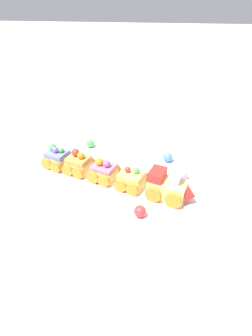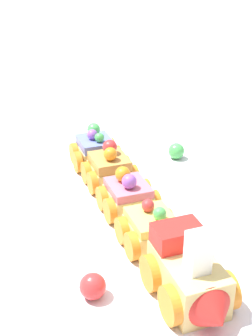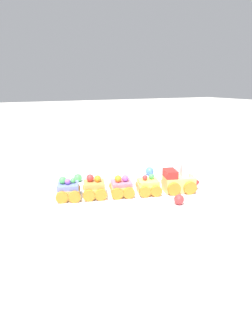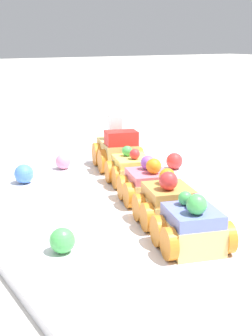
{
  "view_description": "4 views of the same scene",
  "coord_description": "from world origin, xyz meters",
  "px_view_note": "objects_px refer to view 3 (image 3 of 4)",
  "views": [
    {
      "loc": [
        0.11,
        -0.57,
        0.43
      ],
      "look_at": [
        0.02,
        0.02,
        0.03
      ],
      "focal_mm": 28.0,
      "sensor_mm": 36.0,
      "label": 1
    },
    {
      "loc": [
        0.4,
        -0.34,
        0.35
      ],
      "look_at": [
        -0.04,
        -0.01,
        0.07
      ],
      "focal_mm": 50.0,
      "sensor_mm": 36.0,
      "label": 2
    },
    {
      "loc": [
        -0.35,
        -0.66,
        0.33
      ],
      "look_at": [
        -0.0,
        0.02,
        0.08
      ],
      "focal_mm": 28.0,
      "sensor_mm": 36.0,
      "label": 3
    },
    {
      "loc": [
        -0.53,
        0.34,
        0.23
      ],
      "look_at": [
        0.04,
        -0.02,
        0.04
      ],
      "focal_mm": 50.0,
      "sensor_mm": 36.0,
      "label": 4
    }
  ],
  "objects_px": {
    "gumball_red": "(179,199)",
    "gumball_green": "(78,178)",
    "gumball_blue": "(150,171)",
    "cake_car_lemon": "(148,186)",
    "cake_car_blueberry": "(68,190)",
    "gumball_pink": "(173,177)",
    "cake_car_caramel": "(94,189)",
    "cake_train_locomotive": "(181,182)",
    "cake_car_strawberry": "(122,188)"
  },
  "relations": [
    {
      "from": "cake_car_lemon",
      "to": "gumball_blue",
      "type": "relative_size",
      "value": 2.98
    },
    {
      "from": "cake_car_blueberry",
      "to": "gumball_pink",
      "type": "relative_size",
      "value": 3.38
    },
    {
      "from": "cake_train_locomotive",
      "to": "cake_car_blueberry",
      "type": "xyz_separation_m",
      "value": [
        -0.33,
        0.1,
        -0.0
      ]
    },
    {
      "from": "cake_train_locomotive",
      "to": "cake_car_strawberry",
      "type": "distance_m",
      "value": 0.18
    },
    {
      "from": "cake_car_blueberry",
      "to": "gumball_red",
      "type": "bearing_deg",
      "value": -17.02
    },
    {
      "from": "gumball_red",
      "to": "gumball_green",
      "type": "xyz_separation_m",
      "value": [
        -0.2,
        0.3,
        -0.0
      ]
    },
    {
      "from": "cake_car_lemon",
      "to": "cake_train_locomotive",
      "type": "bearing_deg",
      "value": -0.05
    },
    {
      "from": "cake_car_strawberry",
      "to": "gumball_red",
      "type": "relative_size",
      "value": 3.16
    },
    {
      "from": "cake_car_strawberry",
      "to": "cake_car_caramel",
      "type": "relative_size",
      "value": 1.0
    },
    {
      "from": "gumball_blue",
      "to": "cake_train_locomotive",
      "type": "bearing_deg",
      "value": -87.4
    },
    {
      "from": "gumball_blue",
      "to": "gumball_red",
      "type": "bearing_deg",
      "value": -102.9
    },
    {
      "from": "gumball_pink",
      "to": "cake_car_caramel",
      "type": "bearing_deg",
      "value": -178.71
    },
    {
      "from": "gumball_blue",
      "to": "gumball_green",
      "type": "bearing_deg",
      "value": 168.81
    },
    {
      "from": "cake_train_locomotive",
      "to": "cake_car_caramel",
      "type": "xyz_separation_m",
      "value": [
        -0.25,
        0.08,
        -0.0
      ]
    },
    {
      "from": "gumball_pink",
      "to": "gumball_green",
      "type": "relative_size",
      "value": 0.97
    },
    {
      "from": "gumball_red",
      "to": "gumball_blue",
      "type": "relative_size",
      "value": 0.94
    },
    {
      "from": "cake_train_locomotive",
      "to": "cake_car_lemon",
      "type": "height_order",
      "value": "cake_train_locomotive"
    },
    {
      "from": "gumball_blue",
      "to": "gumball_green",
      "type": "relative_size",
      "value": 1.11
    },
    {
      "from": "gumball_red",
      "to": "gumball_blue",
      "type": "bearing_deg",
      "value": 77.1
    },
    {
      "from": "gumball_blue",
      "to": "gumball_pink",
      "type": "relative_size",
      "value": 1.14
    },
    {
      "from": "cake_train_locomotive",
      "to": "gumball_red",
      "type": "distance_m",
      "value": 0.1
    },
    {
      "from": "cake_train_locomotive",
      "to": "cake_car_strawberry",
      "type": "height_order",
      "value": "cake_train_locomotive"
    },
    {
      "from": "cake_train_locomotive",
      "to": "gumball_pink",
      "type": "distance_m",
      "value": 0.09
    },
    {
      "from": "gumball_green",
      "to": "gumball_blue",
      "type": "bearing_deg",
      "value": -11.19
    },
    {
      "from": "gumball_green",
      "to": "gumball_pink",
      "type": "bearing_deg",
      "value": -24.47
    },
    {
      "from": "cake_car_lemon",
      "to": "cake_car_blueberry",
      "type": "bearing_deg",
      "value": -179.99
    },
    {
      "from": "cake_car_lemon",
      "to": "gumball_pink",
      "type": "height_order",
      "value": "cake_car_lemon"
    },
    {
      "from": "cake_car_strawberry",
      "to": "gumball_blue",
      "type": "relative_size",
      "value": 2.98
    },
    {
      "from": "cake_car_strawberry",
      "to": "cake_car_caramel",
      "type": "bearing_deg",
      "value": 179.7
    },
    {
      "from": "cake_car_caramel",
      "to": "gumball_blue",
      "type": "distance_m",
      "value": 0.26
    },
    {
      "from": "cake_train_locomotive",
      "to": "gumball_pink",
      "type": "bearing_deg",
      "value": 84.31
    },
    {
      "from": "cake_train_locomotive",
      "to": "cake_car_lemon",
      "type": "bearing_deg",
      "value": 179.95
    },
    {
      "from": "cake_car_lemon",
      "to": "gumball_green",
      "type": "distance_m",
      "value": 0.25
    },
    {
      "from": "cake_train_locomotive",
      "to": "cake_car_strawberry",
      "type": "bearing_deg",
      "value": -179.92
    },
    {
      "from": "cake_car_strawberry",
      "to": "gumball_green",
      "type": "distance_m",
      "value": 0.19
    },
    {
      "from": "cake_car_blueberry",
      "to": "gumball_pink",
      "type": "xyz_separation_m",
      "value": [
        0.36,
        -0.02,
        -0.01
      ]
    },
    {
      "from": "cake_car_lemon",
      "to": "cake_car_blueberry",
      "type": "height_order",
      "value": "cake_car_blueberry"
    },
    {
      "from": "cake_train_locomotive",
      "to": "gumball_blue",
      "type": "relative_size",
      "value": 4.26
    },
    {
      "from": "gumball_red",
      "to": "cake_car_strawberry",
      "type": "bearing_deg",
      "value": 130.7
    },
    {
      "from": "cake_car_caramel",
      "to": "gumball_red",
      "type": "relative_size",
      "value": 3.16
    },
    {
      "from": "cake_car_lemon",
      "to": "gumball_red",
      "type": "xyz_separation_m",
      "value": [
        0.03,
        -0.11,
        -0.01
      ]
    },
    {
      "from": "cake_car_caramel",
      "to": "cake_car_strawberry",
      "type": "bearing_deg",
      "value": -0.3
    },
    {
      "from": "cake_car_caramel",
      "to": "cake_car_blueberry",
      "type": "height_order",
      "value": "cake_car_caramel"
    },
    {
      "from": "cake_car_caramel",
      "to": "gumball_green",
      "type": "bearing_deg",
      "value": 110.07
    },
    {
      "from": "gumball_red",
      "to": "gumball_pink",
      "type": "bearing_deg",
      "value": 58.33
    },
    {
      "from": "cake_car_lemon",
      "to": "gumball_red",
      "type": "distance_m",
      "value": 0.11
    },
    {
      "from": "cake_car_lemon",
      "to": "gumball_red",
      "type": "relative_size",
      "value": 3.16
    },
    {
      "from": "cake_car_strawberry",
      "to": "gumball_pink",
      "type": "xyz_separation_m",
      "value": [
        0.21,
        0.03,
        -0.01
      ]
    },
    {
      "from": "cake_car_blueberry",
      "to": "gumball_red",
      "type": "height_order",
      "value": "cake_car_blueberry"
    },
    {
      "from": "cake_car_caramel",
      "to": "gumball_pink",
      "type": "height_order",
      "value": "cake_car_caramel"
    }
  ]
}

